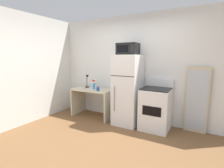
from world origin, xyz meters
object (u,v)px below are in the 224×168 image
desk (93,97)px  refrigerator (128,90)px  paper_towel_roll (94,84)px  microwave (128,49)px  desk_lamp (87,79)px  leaning_mirror (197,100)px  oven_range (156,109)px  spray_bottle (94,86)px  coffee_mug (98,89)px

desk → refrigerator: (1.01, -0.01, 0.30)m
paper_towel_roll → desk: bearing=-66.7°
microwave → desk_lamp: bearing=174.9°
microwave → leaning_mirror: size_ratio=0.33×
refrigerator → paper_towel_roll: bearing=173.5°
desk → oven_range: (1.68, 0.00, -0.05)m
paper_towel_roll → oven_range: 1.78m
spray_bottle → refrigerator: bearing=1.2°
desk → leaning_mirror: bearing=5.9°
refrigerator → desk: bearing=179.2°
refrigerator → oven_range: (0.67, 0.01, -0.35)m
coffee_mug → desk_lamp: bearing=157.0°
microwave → spray_bottle: bearing=180.0°
desk → refrigerator: size_ratio=0.67×
desk → paper_towel_roll: size_ratio=4.61×
spray_bottle → oven_range: (1.63, 0.04, -0.38)m
desk_lamp → coffee_mug: (0.51, -0.22, -0.19)m
spray_bottle → leaning_mirror: leaning_mirror is taller
desk_lamp → coffee_mug: size_ratio=3.72×
coffee_mug → spray_bottle: size_ratio=0.38×
paper_towel_roll → oven_range: bearing=-3.5°
paper_towel_roll → refrigerator: size_ratio=0.15×
coffee_mug → paper_towel_roll: 0.39m
coffee_mug → microwave: bearing=7.6°
coffee_mug → leaning_mirror: size_ratio=0.07×
desk_lamp → oven_range: size_ratio=0.32×
desk_lamp → spray_bottle: bearing=-20.4°
desk → desk_lamp: desk_lamp is taller
desk → desk_lamp: bearing=163.1°
desk_lamp → refrigerator: (1.27, -0.09, -0.17)m
microwave → leaning_mirror: 1.83m
desk → leaning_mirror: size_ratio=0.79×
coffee_mug → oven_range: oven_range is taller
desk_lamp → microwave: microwave is taller
coffee_mug → oven_range: (1.43, 0.14, -0.33)m
paper_towel_roll → leaning_mirror: bearing=3.4°
desk → microwave: bearing=-2.0°
desk → desk_lamp: (-0.26, 0.08, 0.47)m
spray_bottle → leaning_mirror: 2.44m
paper_towel_roll → oven_range: oven_range is taller
coffee_mug → leaning_mirror: (2.22, 0.39, -0.10)m
paper_towel_roll → refrigerator: (1.06, -0.12, -0.05)m
desk → desk_lamp: 0.54m
desk → refrigerator: refrigerator is taller
spray_bottle → leaning_mirror: (2.42, 0.29, -0.15)m
coffee_mug → spray_bottle: bearing=153.3°
spray_bottle → microwave: bearing=-0.0°
oven_range → leaning_mirror: (0.79, 0.26, 0.23)m
desk_lamp → oven_range: desk_lamp is taller
oven_range → desk: bearing=-180.0°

